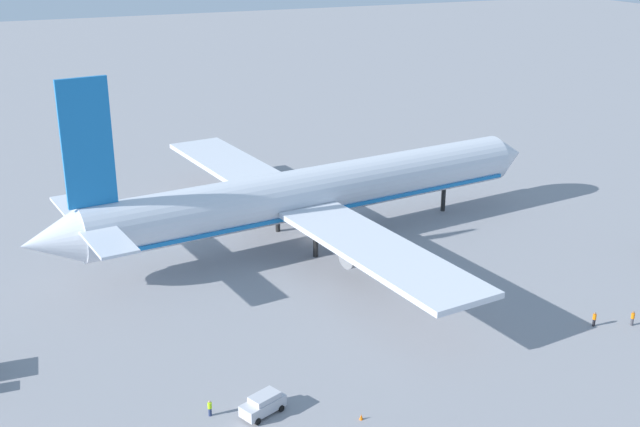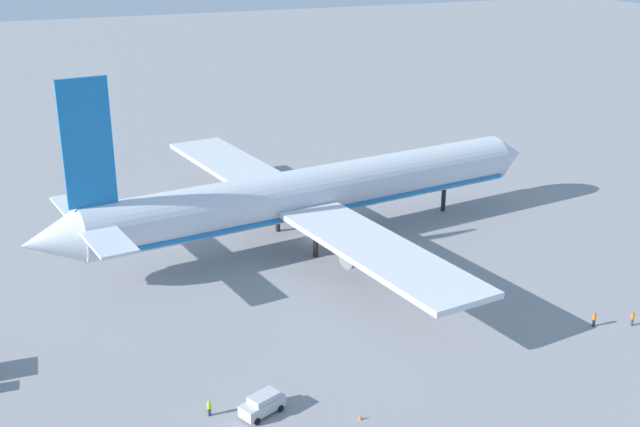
% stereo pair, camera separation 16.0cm
% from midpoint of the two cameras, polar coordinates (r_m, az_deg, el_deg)
% --- Properties ---
extents(ground_plane, '(600.00, 600.00, 0.00)m').
position_cam_midpoint_polar(ground_plane, '(115.31, -0.23, -1.82)').
color(ground_plane, gray).
extents(airliner, '(79.32, 74.70, 26.33)m').
position_cam_midpoint_polar(airliner, '(112.26, -0.82, 1.43)').
color(airliner, silver).
rests_on(airliner, ground).
extents(service_van, '(4.75, 3.40, 1.97)m').
position_cam_midpoint_polar(service_van, '(76.30, -4.06, -13.40)').
color(service_van, silver).
rests_on(service_van, ground).
extents(ground_worker_0, '(0.54, 0.54, 1.77)m').
position_cam_midpoint_polar(ground_worker_0, '(97.69, 21.44, -6.98)').
color(ground_worker_0, '#3F3F47').
rests_on(ground_worker_0, ground).
extents(ground_worker_2, '(0.47, 0.47, 1.72)m').
position_cam_midpoint_polar(ground_worker_2, '(96.08, 19.02, -7.14)').
color(ground_worker_2, black).
rests_on(ground_worker_2, ground).
extents(ground_worker_3, '(0.56, 0.56, 1.61)m').
position_cam_midpoint_polar(ground_worker_3, '(76.66, -7.85, -13.58)').
color(ground_worker_3, navy).
rests_on(ground_worker_3, ground).
extents(traffic_cone_0, '(0.36, 0.36, 0.55)m').
position_cam_midpoint_polar(traffic_cone_0, '(140.15, -16.65, 1.47)').
color(traffic_cone_0, orange).
rests_on(traffic_cone_0, ground).
extents(traffic_cone_1, '(0.36, 0.36, 0.55)m').
position_cam_midpoint_polar(traffic_cone_1, '(152.64, 6.38, 3.72)').
color(traffic_cone_1, orange).
rests_on(traffic_cone_1, ground).
extents(traffic_cone_2, '(0.36, 0.36, 0.55)m').
position_cam_midpoint_polar(traffic_cone_2, '(75.84, 2.97, -14.30)').
color(traffic_cone_2, orange).
rests_on(traffic_cone_2, ground).
extents(traffic_cone_3, '(0.36, 0.36, 0.55)m').
position_cam_midpoint_polar(traffic_cone_3, '(155.96, 7.73, 4.02)').
color(traffic_cone_3, orange).
rests_on(traffic_cone_3, ground).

